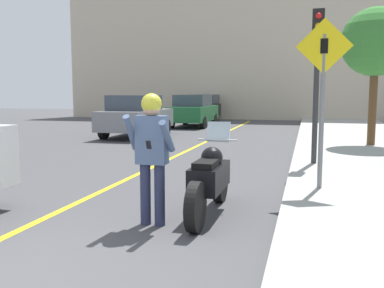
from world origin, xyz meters
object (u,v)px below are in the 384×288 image
Objects in this scene: motorcycle at (210,180)px; parked_car_green at (193,110)px; person_biker at (152,145)px; parked_car_black at (206,107)px; crossing_sign at (323,87)px; street_tree at (376,43)px; traffic_light at (317,57)px; parked_car_grey at (136,116)px.

parked_car_green reaches higher than motorcycle.
person_biker is 23.13m from parked_car_black.
motorcycle is at bearing -135.15° from crossing_sign.
street_tree reaches higher than crossing_sign.
traffic_light is at bearing 70.35° from motorcycle.
parked_car_black is at bearing 103.44° from motorcycle.
motorcycle is at bearing -74.29° from parked_car_green.
parked_car_green is (-6.00, 11.79, -1.70)m from traffic_light.
traffic_light reaches higher than crossing_sign.
parked_car_black is at bearing 110.79° from traffic_light.
crossing_sign is at bearing 45.41° from person_biker.
motorcycle is at bearing -76.56° from parked_car_black.
parked_car_grey is (-6.89, 6.09, -1.70)m from traffic_light.
motorcycle is 0.65× the size of traffic_light.
parked_car_green is at bearing 116.96° from traffic_light.
parked_car_grey is 1.00× the size of parked_car_green.
parked_car_grey is (-5.39, 10.29, 0.34)m from motorcycle.
person_biker is at bearing -133.26° from motorcycle.
traffic_light reaches higher than parked_car_green.
traffic_light is (1.50, 4.20, 2.05)m from motorcycle.
street_tree is at bearing 66.67° from person_biker.
person_biker is at bearing -134.59° from crossing_sign.
motorcycle is 0.53× the size of street_tree.
crossing_sign reaches higher than parked_car_green.
parked_car_grey is at bearing 113.50° from person_biker.
motorcycle is 2.57m from crossing_sign.
motorcycle is at bearing -109.65° from traffic_light.
crossing_sign reaches higher than motorcycle.
person_biker is 0.62× the size of crossing_sign.
traffic_light is at bearing -63.04° from parked_car_green.
street_tree is (3.89, 9.02, 2.20)m from person_biker.
crossing_sign is 7.16m from street_tree.
traffic_light reaches higher than person_biker.
street_tree is (1.71, 6.81, 1.43)m from crossing_sign.
traffic_light reaches higher than parked_car_grey.
person_biker is 0.42× the size of parked_car_grey.
parked_car_grey reaches higher than motorcycle.
person_biker is 0.51× the size of traffic_light.
traffic_light reaches higher than parked_car_black.
motorcycle is 9.39m from street_tree.
traffic_light is at bearing 66.39° from person_biker.
person_biker reaches higher than parked_car_green.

